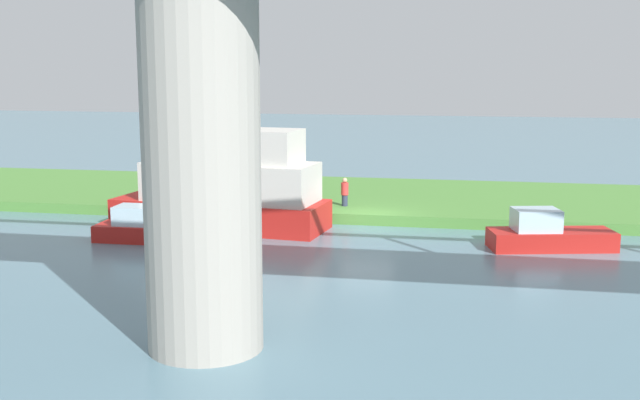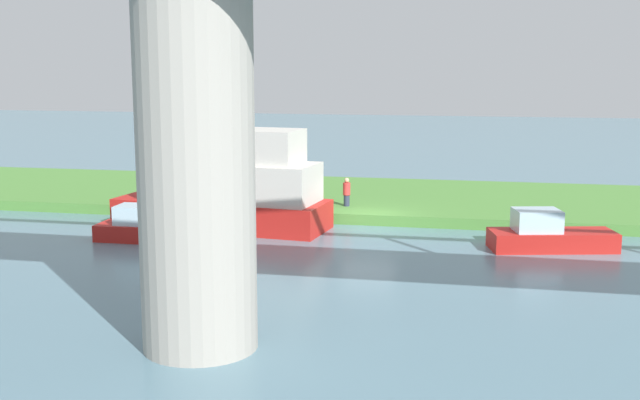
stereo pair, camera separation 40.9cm
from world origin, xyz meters
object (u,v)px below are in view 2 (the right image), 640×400
object	(u,v)px
person_on_bank	(347,192)
skiff_small	(548,235)
bridge_pylon	(196,165)
mooring_post	(246,195)
pontoon_yellow	(228,188)
houseboat_blue	(147,228)

from	to	relation	value
person_on_bank	skiff_small	size ratio (longest dim) A/B	0.27
person_on_bank	skiff_small	bearing A→B (deg)	149.64
person_on_bank	skiff_small	distance (m)	10.58
bridge_pylon	mooring_post	distance (m)	18.51
bridge_pylon	skiff_small	size ratio (longest dim) A/B	1.85
mooring_post	skiff_small	bearing A→B (deg)	162.61
mooring_post	bridge_pylon	bearing A→B (deg)	103.28
mooring_post	skiff_small	distance (m)	14.57
pontoon_yellow	skiff_small	world-z (taller)	pontoon_yellow
mooring_post	person_on_bank	bearing A→B (deg)	-168.36
pontoon_yellow	skiff_small	bearing A→B (deg)	173.69
mooring_post	skiff_small	world-z (taller)	skiff_small
mooring_post	houseboat_blue	distance (m)	6.58
bridge_pylon	pontoon_yellow	world-z (taller)	bridge_pylon
person_on_bank	skiff_small	world-z (taller)	person_on_bank
houseboat_blue	skiff_small	world-z (taller)	skiff_small
houseboat_blue	pontoon_yellow	bearing A→B (deg)	-127.82
pontoon_yellow	houseboat_blue	world-z (taller)	pontoon_yellow
bridge_pylon	houseboat_blue	world-z (taller)	bridge_pylon
bridge_pylon	mooring_post	size ratio (longest dim) A/B	9.18
bridge_pylon	houseboat_blue	size ratio (longest dim) A/B	2.14
pontoon_yellow	houseboat_blue	distance (m)	4.31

